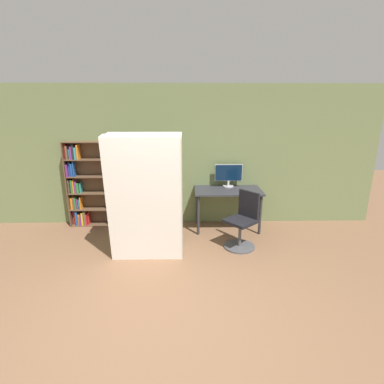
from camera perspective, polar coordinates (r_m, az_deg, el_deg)
name	(u,v)px	position (r m, az deg, el deg)	size (l,w,h in m)	color
ground_plane	(162,332)	(3.54, -5.67, -24.97)	(16.00, 16.00, 0.00)	brown
wall_back	(173,157)	(5.87, -3.70, 6.75)	(8.00, 0.06, 2.70)	#6B7A4C
desk	(228,195)	(5.71, 6.84, -0.56)	(1.26, 0.69, 0.78)	#2D2D33
monitor	(229,174)	(5.84, 6.98, 3.39)	(0.53, 0.21, 0.44)	#B7B7BC
office_chair	(242,225)	(5.10, 9.56, -6.21)	(0.62, 0.62, 0.95)	#4C4C51
bookshelf	(84,186)	(6.19, -19.86, 1.15)	(0.79, 0.25, 1.67)	brown
mattress_near	(145,200)	(4.48, -8.88, -1.54)	(1.10, 0.41, 1.94)	silver
mattress_far	(148,195)	(4.74, -8.45, -0.53)	(1.10, 0.35, 1.93)	silver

